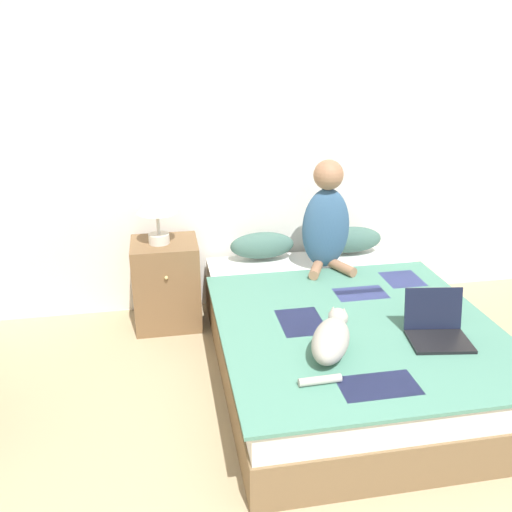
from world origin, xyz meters
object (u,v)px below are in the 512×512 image
(cat_tabby, at_px, (331,339))
(table_lamp, at_px, (157,204))
(pillow_far, at_px, (351,240))
(nightstand, at_px, (167,283))
(laptop_open, at_px, (437,329))
(person_sitting, at_px, (326,221))
(bed, at_px, (344,340))
(pillow_near, at_px, (262,245))

(cat_tabby, bearing_deg, table_lamp, 61.65)
(cat_tabby, bearing_deg, pillow_far, 4.88)
(pillow_far, height_order, nightstand, nightstand)
(laptop_open, xyz_separation_m, table_lamp, (-1.49, 1.24, 0.44))
(cat_tabby, height_order, table_lamp, table_lamp)
(pillow_far, height_order, person_sitting, person_sitting)
(table_lamp, bearing_deg, laptop_open, -39.80)
(bed, relative_size, pillow_near, 4.29)
(pillow_far, bearing_deg, pillow_near, 180.00)
(pillow_near, xyz_separation_m, pillow_far, (0.70, 0.00, 0.00))
(table_lamp, bearing_deg, pillow_far, 4.08)
(bed, bearing_deg, table_lamp, 143.70)
(pillow_near, bearing_deg, bed, -69.12)
(pillow_far, relative_size, laptop_open, 1.33)
(bed, bearing_deg, laptop_open, -48.34)
(bed, height_order, cat_tabby, cat_tabby)
(pillow_near, xyz_separation_m, table_lamp, (-0.76, -0.10, 0.39))
(laptop_open, xyz_separation_m, nightstand, (-1.46, 1.25, -0.17))
(person_sitting, height_order, cat_tabby, person_sitting)
(nightstand, distance_m, table_lamp, 0.61)
(bed, xyz_separation_m, laptop_open, (0.38, -0.42, 0.28))
(person_sitting, bearing_deg, nightstand, 171.95)
(pillow_far, height_order, cat_tabby, pillow_far)
(pillow_near, height_order, person_sitting, person_sitting)
(pillow_near, height_order, laptop_open, laptop_open)
(person_sitting, xyz_separation_m, table_lamp, (-1.17, 0.15, 0.14))
(cat_tabby, relative_size, table_lamp, 1.24)
(cat_tabby, xyz_separation_m, laptop_open, (0.63, 0.06, -0.04))
(bed, xyz_separation_m, cat_tabby, (-0.25, -0.48, 0.32))
(pillow_near, bearing_deg, person_sitting, -31.11)
(pillow_near, height_order, cat_tabby, pillow_near)
(bed, relative_size, cat_tabby, 4.23)
(bed, distance_m, laptop_open, 0.63)
(person_sitting, bearing_deg, laptop_open, -73.99)
(table_lamp, bearing_deg, cat_tabby, -56.57)
(bed, distance_m, pillow_near, 1.04)
(pillow_far, distance_m, nightstand, 1.45)
(cat_tabby, bearing_deg, laptop_open, -56.47)
(pillow_near, xyz_separation_m, laptop_open, (0.73, -1.34, -0.05))
(person_sitting, bearing_deg, pillow_near, 148.89)
(pillow_near, bearing_deg, table_lamp, -172.19)
(pillow_far, bearing_deg, person_sitting, -139.10)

